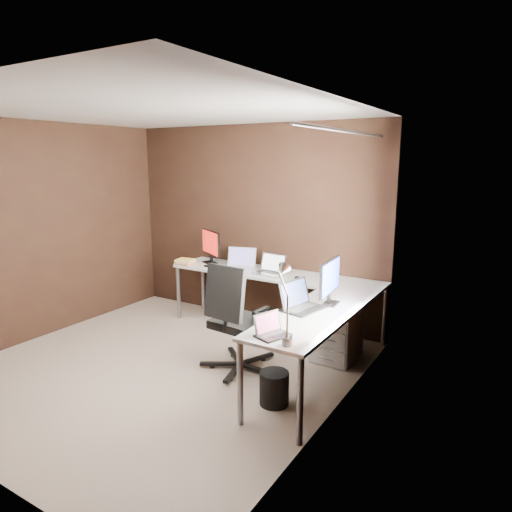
{
  "coord_description": "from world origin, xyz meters",
  "views": [
    {
      "loc": [
        3.05,
        -3.15,
        2.06
      ],
      "look_at": [
        0.56,
        0.95,
        1.05
      ],
      "focal_mm": 32.0,
      "sensor_mm": 36.0,
      "label": 1
    }
  ],
  "objects": [
    {
      "name": "laptop_black_small",
      "position": [
        1.42,
        -0.25,
        0.77
      ],
      "size": [
        0.26,
        0.3,
        0.17
      ],
      "rotation": [
        0.0,
        0.0,
        1.24
      ],
      "color": "black",
      "rests_on": "desk"
    },
    {
      "name": "wastebasket",
      "position": [
        1.32,
        -0.01,
        0.15
      ],
      "size": [
        0.27,
        0.27,
        0.29
      ],
      "primitive_type": "cylinder",
      "rotation": [
        0.0,
        0.0,
        -0.08
      ],
      "color": "black",
      "rests_on": "ground"
    },
    {
      "name": "desk_lamp",
      "position": [
        1.55,
        -0.29,
        1.1
      ],
      "size": [
        0.19,
        0.22,
        0.59
      ],
      "rotation": [
        0.0,
        0.0,
        -0.26
      ],
      "color": "slate",
      "rests_on": "desk"
    },
    {
      "name": "laptop_silver",
      "position": [
        0.45,
        1.46,
        0.78
      ],
      "size": [
        0.37,
        0.28,
        0.23
      ],
      "rotation": [
        0.0,
        0.0,
        -0.1
      ],
      "color": "silver",
      "rests_on": "desk"
    },
    {
      "name": "mouse_left",
      "position": [
        -0.41,
        1.32,
        0.74
      ],
      "size": [
        0.09,
        0.07,
        0.03
      ],
      "primitive_type": "ellipsoid",
      "rotation": [
        0.0,
        0.0,
        -0.35
      ],
      "color": "black",
      "rests_on": "desk"
    },
    {
      "name": "drawer_pedestal",
      "position": [
        1.43,
        1.15,
        0.3
      ],
      "size": [
        0.42,
        0.5,
        0.6
      ],
      "primitive_type": "cube",
      "color": "silver",
      "rests_on": "ground"
    },
    {
      "name": "laptop_white",
      "position": [
        -0.02,
        1.53,
        0.78
      ],
      "size": [
        0.42,
        0.35,
        0.24
      ],
      "rotation": [
        0.0,
        0.0,
        0.27
      ],
      "color": "silver",
      "rests_on": "desk"
    },
    {
      "name": "laptop_black_big",
      "position": [
        1.33,
        0.45,
        0.79
      ],
      "size": [
        0.35,
        0.44,
        0.26
      ],
      "rotation": [
        0.0,
        0.0,
        1.37
      ],
      "color": "black",
      "rests_on": "desk"
    },
    {
      "name": "monitor_left",
      "position": [
        -0.49,
        1.54,
        0.97
      ],
      "size": [
        0.44,
        0.27,
        0.43
      ],
      "rotation": [
        0.0,
        0.0,
        -0.52
      ],
      "color": "black",
      "rests_on": "desk"
    },
    {
      "name": "desk",
      "position": [
        0.84,
        1.04,
        0.68
      ],
      "size": [
        2.65,
        2.25,
        0.73
      ],
      "color": "silver",
      "rests_on": "ground"
    },
    {
      "name": "room",
      "position": [
        0.34,
        0.07,
        1.28
      ],
      "size": [
        3.6,
        3.6,
        2.5
      ],
      "color": "tan",
      "rests_on": "ground"
    },
    {
      "name": "office_chair",
      "position": [
        0.69,
        0.39,
        0.32
      ],
      "size": [
        0.62,
        0.62,
        1.1
      ],
      "rotation": [
        0.0,
        0.0,
        -0.08
      ],
      "color": "black",
      "rests_on": "ground"
    },
    {
      "name": "book_stack",
      "position": [
        -0.73,
        1.3,
        0.77
      ],
      "size": [
        0.24,
        0.2,
        0.07
      ],
      "rotation": [
        0.0,
        0.0,
        0.04
      ],
      "color": "tan",
      "rests_on": "desk"
    },
    {
      "name": "mouse_corner",
      "position": [
        0.85,
        1.39,
        0.75
      ],
      "size": [
        0.1,
        0.08,
        0.04
      ],
      "primitive_type": "ellipsoid",
      "rotation": [
        0.0,
        0.0,
        0.28
      ],
      "color": "black",
      "rests_on": "desk"
    },
    {
      "name": "monitor_right",
      "position": [
        1.5,
        0.72,
        0.97
      ],
      "size": [
        0.14,
        0.52,
        0.43
      ],
      "rotation": [
        0.0,
        0.0,
        1.65
      ],
      "color": "black",
      "rests_on": "desk"
    }
  ]
}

